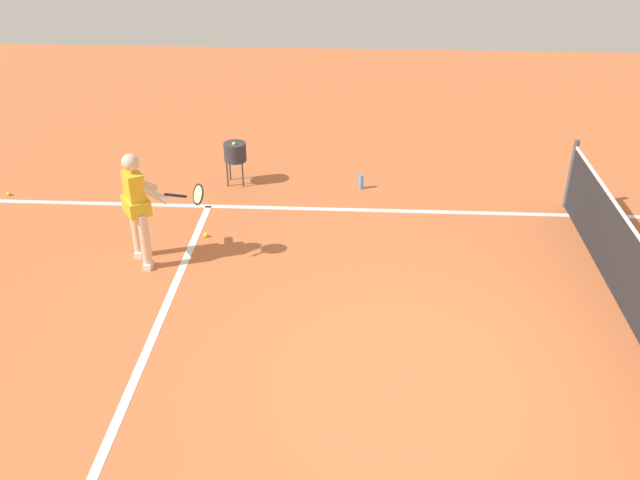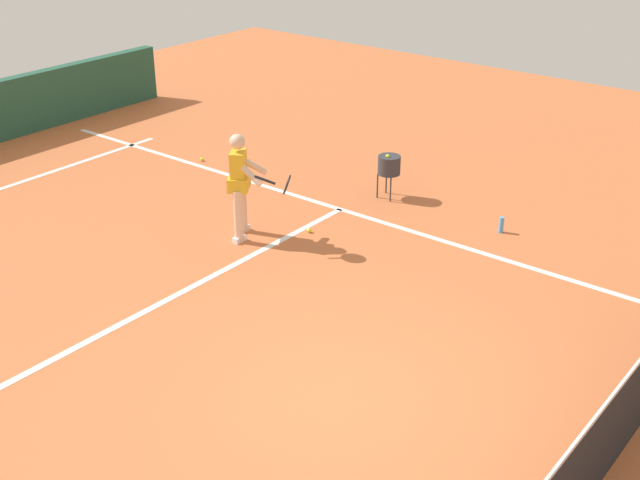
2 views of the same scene
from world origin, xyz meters
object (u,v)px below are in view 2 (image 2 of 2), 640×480
at_px(tennis_player, 241,182).
at_px(tennis_ball_near, 202,159).
at_px(tennis_ball_mid, 309,230).
at_px(water_bottle, 501,225).
at_px(ball_hopper, 389,165).

relative_size(tennis_player, tennis_ball_near, 23.48).
bearing_deg(tennis_ball_mid, tennis_player, -43.71).
relative_size(tennis_ball_near, water_bottle, 0.28).
distance_m(tennis_player, tennis_ball_mid, 1.26).
bearing_deg(tennis_player, ball_hopper, 162.00).
height_order(tennis_player, tennis_ball_near, tennis_player).
relative_size(tennis_ball_mid, water_bottle, 0.28).
distance_m(tennis_ball_mid, ball_hopper, 1.91).
xyz_separation_m(tennis_ball_near, ball_hopper, (-0.66, 3.56, 0.51)).
relative_size(tennis_player, tennis_ball_mid, 23.48).
distance_m(tennis_ball_mid, water_bottle, 2.81).
bearing_deg(tennis_player, tennis_ball_mid, 136.29).
height_order(ball_hopper, water_bottle, ball_hopper).
height_order(tennis_ball_mid, water_bottle, water_bottle).
bearing_deg(ball_hopper, tennis_ball_near, -79.45).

